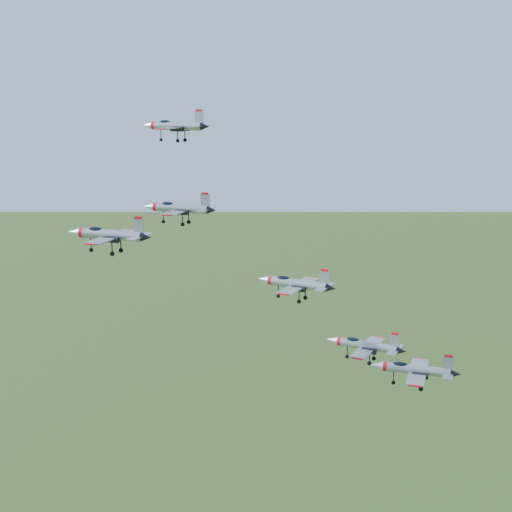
% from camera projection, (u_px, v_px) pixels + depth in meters
% --- Properties ---
extents(jet_lead, '(13.65, 11.32, 3.65)m').
position_uv_depth(jet_lead, '(175.00, 126.00, 125.44)').
color(jet_lead, '#9599A1').
extents(jet_left_high, '(11.89, 9.76, 3.19)m').
position_uv_depth(jet_left_high, '(178.00, 208.00, 105.82)').
color(jet_left_high, '#9599A1').
extents(jet_right_high, '(12.62, 10.36, 3.38)m').
position_uv_depth(jet_right_high, '(108.00, 234.00, 95.11)').
color(jet_right_high, '#9599A1').
extents(jet_left_low, '(13.52, 11.27, 3.61)m').
position_uv_depth(jet_left_low, '(295.00, 283.00, 112.01)').
color(jet_left_low, '#9599A1').
extents(jet_right_low, '(11.13, 9.25, 2.97)m').
position_uv_depth(jet_right_low, '(365.00, 345.00, 94.83)').
color(jet_right_low, '#9599A1').
extents(jet_trail, '(13.10, 10.82, 3.50)m').
position_uv_depth(jet_trail, '(414.00, 369.00, 103.73)').
color(jet_trail, '#9599A1').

